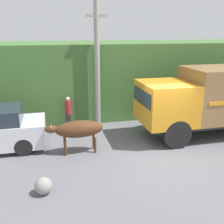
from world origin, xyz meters
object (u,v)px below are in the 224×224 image
object	(u,v)px
cargo_truck	(220,97)
roadside_rock	(43,186)
utility_pole	(97,64)
brown_cow	(78,129)
pedestrian_on_hill	(68,111)

from	to	relation	value
cargo_truck	roadside_rock	distance (m)	8.19
utility_pole	brown_cow	bearing A→B (deg)	-114.64
pedestrian_on_hill	roadside_rock	world-z (taller)	pedestrian_on_hill
pedestrian_on_hill	brown_cow	bearing A→B (deg)	120.85
pedestrian_on_hill	utility_pole	bearing A→B (deg)	-146.90
brown_cow	utility_pole	bearing A→B (deg)	62.91
utility_pole	roadside_rock	size ratio (longest dim) A/B	11.62
cargo_truck	utility_pole	xyz separation A→B (m)	(-4.98, 2.31, 1.30)
brown_cow	cargo_truck	bearing A→B (deg)	1.60
pedestrian_on_hill	utility_pole	distance (m)	2.57
utility_pole	roadside_rock	xyz separation A→B (m)	(-2.54, -5.21, -2.74)
roadside_rock	utility_pole	bearing A→B (deg)	63.96
cargo_truck	brown_cow	bearing A→B (deg)	-175.47
brown_cow	utility_pole	size ratio (longest dim) A/B	0.37
cargo_truck	pedestrian_on_hill	world-z (taller)	cargo_truck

